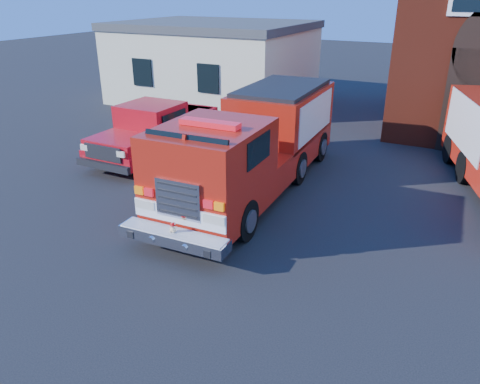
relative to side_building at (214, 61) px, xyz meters
The scene contains 4 objects.
ground 15.96m from the side_building, 55.30° to the right, with size 100.00×100.00×0.00m, color black.
side_building is the anchor object (origin of this frame).
fire_engine 13.60m from the side_building, 54.39° to the right, with size 3.05×9.74×2.97m.
pickup_truck 10.15m from the side_building, 72.67° to the right, with size 2.27×6.28×2.06m.
Camera 1 is at (4.97, -10.82, 6.02)m, focal length 35.00 mm.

